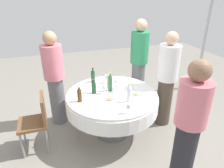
# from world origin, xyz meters

# --- Properties ---
(ground_plane) EXTENTS (10.00, 10.00, 0.00)m
(ground_plane) POSITION_xyz_m (0.00, 0.00, 0.00)
(ground_plane) COLOR gray
(dining_table) EXTENTS (1.45, 1.45, 0.74)m
(dining_table) POSITION_xyz_m (0.00, 0.00, 0.59)
(dining_table) COLOR white
(dining_table) RESTS_ON ground_plane
(bottle_brown_south) EXTENTS (0.07, 0.07, 0.26)m
(bottle_brown_south) POSITION_xyz_m (0.52, 0.09, 0.86)
(bottle_brown_south) COLOR #593314
(bottle_brown_south) RESTS_ON dining_table
(bottle_green_far) EXTENTS (0.07, 0.07, 0.31)m
(bottle_green_far) POSITION_xyz_m (-0.01, -0.11, 0.89)
(bottle_green_far) COLOR #2D6B38
(bottle_green_far) RESTS_ON dining_table
(bottle_clear_rear) EXTENTS (0.06, 0.06, 0.29)m
(bottle_clear_rear) POSITION_xyz_m (-0.01, -0.23, 0.87)
(bottle_clear_rear) COLOR silver
(bottle_clear_rear) RESTS_ON dining_table
(bottle_clear_right) EXTENTS (0.06, 0.06, 0.29)m
(bottle_clear_right) POSITION_xyz_m (-0.16, 0.31, 0.88)
(bottle_clear_right) COLOR silver
(bottle_clear_right) RESTS_ON dining_table
(bottle_dark_green_mid) EXTENTS (0.07, 0.07, 0.24)m
(bottle_dark_green_mid) POSITION_xyz_m (0.26, -0.10, 0.85)
(bottle_dark_green_mid) COLOR #194728
(bottle_dark_green_mid) RESTS_ON dining_table
(bottle_dark_green_outer) EXTENTS (0.07, 0.07, 0.25)m
(bottle_dark_green_outer) POSITION_xyz_m (0.18, -0.52, 0.86)
(bottle_dark_green_outer) COLOR #194728
(bottle_dark_green_outer) RESTS_ON dining_table
(wine_glass_right) EXTENTS (0.06, 0.06, 0.15)m
(wine_glass_right) POSITION_xyz_m (-0.12, -0.16, 0.84)
(wine_glass_right) COLOR white
(wine_glass_right) RESTS_ON dining_table
(wine_glass_mid) EXTENTS (0.06, 0.06, 0.15)m
(wine_glass_mid) POSITION_xyz_m (0.11, -0.04, 0.85)
(wine_glass_mid) COLOR white
(wine_glass_mid) RESTS_ON dining_table
(wine_glass_outer) EXTENTS (0.08, 0.08, 0.15)m
(wine_glass_outer) POSITION_xyz_m (-0.03, -0.39, 0.85)
(wine_glass_outer) COLOR white
(wine_glass_outer) RESTS_ON dining_table
(wine_glass_near) EXTENTS (0.07, 0.07, 0.14)m
(wine_glass_near) POSITION_xyz_m (-0.09, -0.04, 0.84)
(wine_glass_near) COLOR white
(wine_glass_near) RESTS_ON dining_table
(wine_glass_left) EXTENTS (0.07, 0.07, 0.15)m
(wine_glass_left) POSITION_xyz_m (-0.03, 0.59, 0.84)
(wine_glass_left) COLOR white
(wine_glass_left) RESTS_ON dining_table
(plate_left) EXTENTS (0.25, 0.25, 0.04)m
(plate_left) POSITION_xyz_m (0.09, 0.20, 0.75)
(plate_left) COLOR white
(plate_left) RESTS_ON dining_table
(plate_east) EXTENTS (0.22, 0.22, 0.04)m
(plate_east) POSITION_xyz_m (-0.33, 0.17, 0.75)
(plate_east) COLOR white
(plate_east) RESTS_ON dining_table
(plate_west) EXTENTS (0.25, 0.25, 0.02)m
(plate_west) POSITION_xyz_m (-0.31, -0.19, 0.75)
(plate_west) COLOR white
(plate_west) RESTS_ON dining_table
(knife_far) EXTENTS (0.18, 0.05, 0.00)m
(knife_far) POSITION_xyz_m (0.35, 0.25, 0.74)
(knife_far) COLOR silver
(knife_far) RESTS_ON dining_table
(person_south) EXTENTS (0.34, 0.34, 1.74)m
(person_south) POSITION_xyz_m (-0.79, -0.75, 0.92)
(person_south) COLOR slate
(person_south) RESTS_ON ground_plane
(person_far) EXTENTS (0.34, 0.34, 1.64)m
(person_far) POSITION_xyz_m (0.82, -0.61, 0.86)
(person_far) COLOR slate
(person_far) RESTS_ON ground_plane
(person_rear) EXTENTS (0.34, 0.34, 1.64)m
(person_rear) POSITION_xyz_m (-0.96, -0.00, 0.86)
(person_rear) COLOR #4C3F33
(person_rear) RESTS_ON ground_plane
(person_right) EXTENTS (0.34, 0.34, 1.63)m
(person_right) POSITION_xyz_m (-0.50, 1.20, 0.86)
(person_right) COLOR #26262B
(person_right) RESTS_ON ground_plane
(chair_outer) EXTENTS (0.40, 0.40, 0.87)m
(chair_outer) POSITION_xyz_m (1.14, 0.01, 0.52)
(chair_outer) COLOR brown
(chair_outer) RESTS_ON ground_plane
(tent_pole_main) EXTENTS (0.07, 0.07, 2.51)m
(tent_pole_main) POSITION_xyz_m (-2.52, -1.02, 1.25)
(tent_pole_main) COLOR #B2B5B7
(tent_pole_main) RESTS_ON ground_plane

